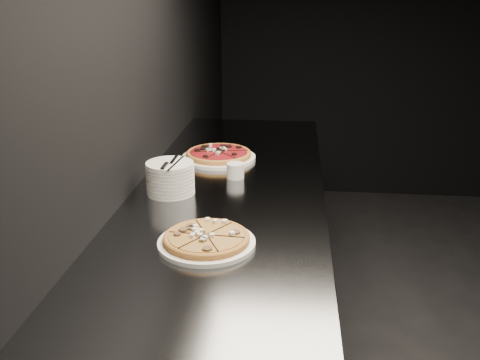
# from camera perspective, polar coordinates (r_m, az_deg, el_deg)

# --- Properties ---
(wall_left) EXTENTS (0.02, 5.00, 2.80)m
(wall_left) POSITION_cam_1_polar(r_m,az_deg,el_deg) (2.03, -12.09, 11.89)
(wall_left) COLOR black
(wall_left) RESTS_ON floor
(counter) EXTENTS (0.74, 2.44, 0.92)m
(counter) POSITION_cam_1_polar(r_m,az_deg,el_deg) (2.27, -1.23, -12.19)
(counter) COLOR slate
(counter) RESTS_ON floor
(pizza_mushroom) EXTENTS (0.30, 0.30, 0.03)m
(pizza_mushroom) POSITION_cam_1_polar(r_m,az_deg,el_deg) (1.65, -3.59, -6.35)
(pizza_mushroom) COLOR white
(pizza_mushroom) RESTS_ON counter
(pizza_tomato) EXTENTS (0.36, 0.36, 0.04)m
(pizza_tomato) POSITION_cam_1_polar(r_m,az_deg,el_deg) (2.46, -2.28, 2.69)
(pizza_tomato) COLOR white
(pizza_tomato) RESTS_ON counter
(plate_stack) EXTENTS (0.18, 0.18, 0.12)m
(plate_stack) POSITION_cam_1_polar(r_m,az_deg,el_deg) (2.06, -7.45, 0.24)
(plate_stack) COLOR white
(plate_stack) RESTS_ON counter
(cutlery) EXTENTS (0.07, 0.19, 0.01)m
(cutlery) POSITION_cam_1_polar(r_m,az_deg,el_deg) (2.02, -7.41, 1.80)
(cutlery) COLOR #ADAFB4
(cutlery) RESTS_ON plate_stack
(ramekin) EXTENTS (0.07, 0.07, 0.06)m
(ramekin) POSITION_cam_1_polar(r_m,az_deg,el_deg) (2.21, -0.50, 1.05)
(ramekin) COLOR silver
(ramekin) RESTS_ON counter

